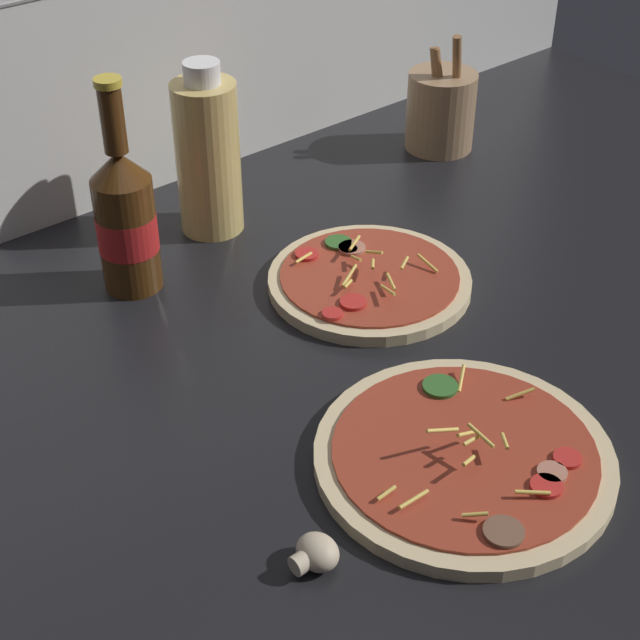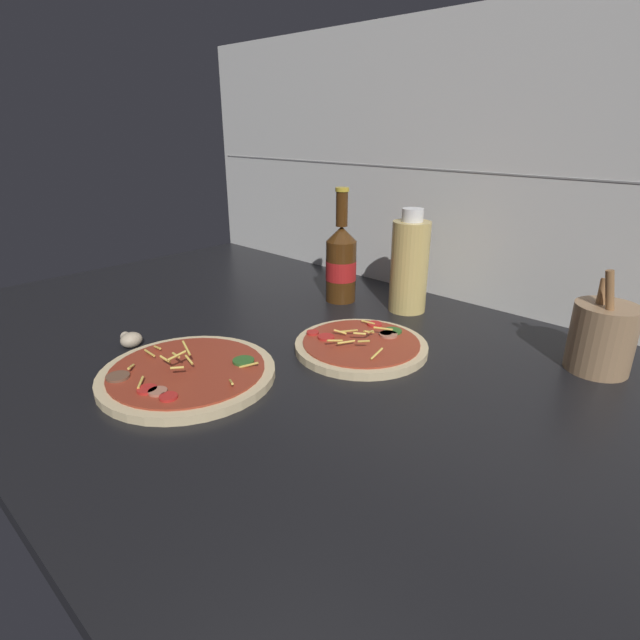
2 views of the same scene
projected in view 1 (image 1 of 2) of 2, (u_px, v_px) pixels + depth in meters
counter_slab at (398, 351)px, 102.79cm from camera, size 160.00×90.00×2.50cm
pizza_near at (465, 457)px, 86.91cm from camera, size 26.83×26.83×4.82cm
pizza_far at (369, 280)px, 110.00cm from camera, size 22.88×22.88×4.05cm
beer_bottle at (126, 218)px, 105.73cm from camera, size 6.66×6.66×24.45cm
oil_bottle at (208, 155)px, 115.56cm from camera, size 7.70×7.70×21.16cm
mushroom_left at (316, 553)px, 77.32cm from camera, size 4.00×3.81×2.67cm
utensil_crock at (441, 110)px, 136.21cm from camera, size 9.56×9.56×16.84cm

